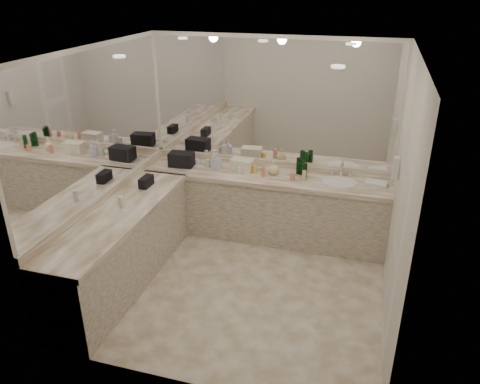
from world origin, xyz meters
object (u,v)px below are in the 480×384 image
(sink, at_px, (339,183))
(hand_towel, at_px, (376,183))
(wall_phone, at_px, (395,168))
(soap_bottle_b, at_px, (216,161))
(soap_bottle_c, at_px, (273,168))
(black_toiletry_bag, at_px, (182,160))
(cream_cosmetic_case, at_px, (242,165))
(soap_bottle_a, at_px, (214,158))

(sink, distance_m, hand_towel, 0.45)
(sink, xyz_separation_m, wall_phone, (0.61, -0.50, 0.46))
(soap_bottle_b, distance_m, soap_bottle_c, 0.77)
(black_toiletry_bag, xyz_separation_m, soap_bottle_b, (0.48, 0.04, 0.02))
(sink, xyz_separation_m, soap_bottle_b, (-1.61, 0.02, 0.12))
(wall_phone, distance_m, cream_cosmetic_case, 1.98)
(cream_cosmetic_case, bearing_deg, soap_bottle_c, 4.36)
(black_toiletry_bag, xyz_separation_m, cream_cosmetic_case, (0.83, 0.07, -0.01))
(sink, distance_m, soap_bottle_b, 1.62)
(hand_towel, relative_size, soap_bottle_c, 1.42)
(wall_phone, relative_size, hand_towel, 0.93)
(sink, bearing_deg, soap_bottle_a, 177.59)
(sink, distance_m, black_toiletry_bag, 2.10)
(black_toiletry_bag, bearing_deg, sink, 0.71)
(wall_phone, xyz_separation_m, soap_bottle_c, (-1.45, 0.54, -0.36))
(wall_phone, bearing_deg, hand_towel, 106.42)
(black_toiletry_bag, bearing_deg, wall_phone, -9.96)
(sink, bearing_deg, hand_towel, 6.23)
(hand_towel, xyz_separation_m, soap_bottle_c, (-1.29, -0.01, 0.07))
(wall_phone, distance_m, soap_bottle_c, 1.59)
(hand_towel, distance_m, soap_bottle_a, 2.11)
(soap_bottle_c, bearing_deg, hand_towel, 0.48)
(sink, distance_m, wall_phone, 0.91)
(black_toiletry_bag, height_order, hand_towel, black_toiletry_bag)
(soap_bottle_b, bearing_deg, black_toiletry_bag, -175.05)
(black_toiletry_bag, bearing_deg, soap_bottle_b, 4.95)
(wall_phone, xyz_separation_m, cream_cosmetic_case, (-1.87, 0.54, -0.37))
(soap_bottle_a, relative_size, soap_bottle_c, 1.31)
(soap_bottle_a, distance_m, soap_bottle_c, 0.82)
(sink, relative_size, cream_cosmetic_case, 1.54)
(cream_cosmetic_case, bearing_deg, soap_bottle_b, -170.32)
(black_toiletry_bag, bearing_deg, cream_cosmetic_case, 4.78)
(wall_phone, distance_m, soap_bottle_b, 2.30)
(cream_cosmetic_case, relative_size, soap_bottle_a, 1.20)
(wall_phone, relative_size, black_toiletry_bag, 0.74)
(soap_bottle_a, bearing_deg, wall_phone, -14.09)
(cream_cosmetic_case, distance_m, soap_bottle_b, 0.35)
(sink, distance_m, cream_cosmetic_case, 1.27)
(black_toiletry_bag, relative_size, soap_bottle_b, 1.47)
(cream_cosmetic_case, xyz_separation_m, hand_towel, (1.71, 0.01, -0.06))
(wall_phone, distance_m, hand_towel, 0.71)
(sink, height_order, soap_bottle_c, soap_bottle_c)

